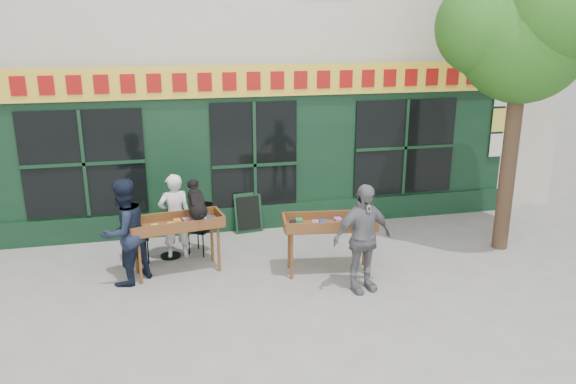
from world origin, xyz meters
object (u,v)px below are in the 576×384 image
object	(u,v)px
woman	(175,216)
book_cart_right	(329,226)
dog	(196,199)
man_right	(362,238)
bistro_table	(169,228)
book_cart_center	(176,226)
man_left	(124,232)

from	to	relation	value
woman	book_cart_right	world-z (taller)	woman
dog	woman	world-z (taller)	dog
man_right	bistro_table	distance (m)	3.53
dog	woman	bearing A→B (deg)	107.28
book_cart_center	man_left	bearing A→B (deg)	-175.05
woman	man_right	world-z (taller)	man_right
dog	man_right	distance (m)	2.77
bistro_table	man_left	distance (m)	1.19
man_right	man_left	bearing A→B (deg)	150.59
book_cart_right	man_left	distance (m)	3.31
book_cart_center	book_cart_right	size ratio (longest dim) A/B	1.01
book_cart_center	bistro_table	distance (m)	0.76
man_left	man_right	bearing A→B (deg)	119.70
woman	book_cart_right	size ratio (longest dim) A/B	0.99
dog	man_left	size ratio (longest dim) A/B	0.35
woman	man_right	distance (m)	3.40
dog	man_left	xyz separation A→B (m)	(-1.17, -0.16, -0.42)
woman	dog	bearing A→B (deg)	107.28
book_cart_right	bistro_table	xyz separation A→B (m)	(-2.59, 1.25, -0.28)
dog	book_cart_right	world-z (taller)	dog
bistro_table	man_left	size ratio (longest dim) A/B	0.44
woman	man_left	distance (m)	1.19
woman	man_left	bearing A→B (deg)	37.13
woman	man_right	xyz separation A→B (m)	(2.77, -1.96, 0.09)
book_cart_center	woman	world-z (taller)	woman
man_left	book_cart_right	bearing A→B (deg)	130.65
woman	man_right	size ratio (longest dim) A/B	0.90
book_cart_center	book_cart_right	world-z (taller)	same
dog	book_cart_right	size ratio (longest dim) A/B	0.38
book_cart_right	man_right	size ratio (longest dim) A/B	0.91
book_cart_center	woman	distance (m)	0.65
man_right	man_left	size ratio (longest dim) A/B	1.00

